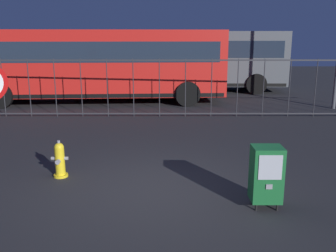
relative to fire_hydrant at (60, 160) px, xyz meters
name	(u,v)px	position (x,y,z in m)	size (l,w,h in m)	color
ground_plane	(152,189)	(1.83, -0.63, -0.35)	(60.00, 60.00, 0.00)	#262628
fire_hydrant	(60,160)	(0.00, 0.00, 0.00)	(0.33, 0.31, 0.75)	yellow
newspaper_box_primary	(266,174)	(3.71, -1.35, 0.22)	(0.48, 0.42, 1.02)	black
fence_barrier	(159,88)	(1.83, 5.82, 0.67)	(18.03, 0.04, 2.00)	#2D2D33
bus_near	(98,62)	(-0.82, 8.82, 1.36)	(10.63, 3.26, 3.00)	red
bus_far	(180,57)	(2.76, 12.35, 1.36)	(10.52, 2.84, 3.00)	#4C5156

